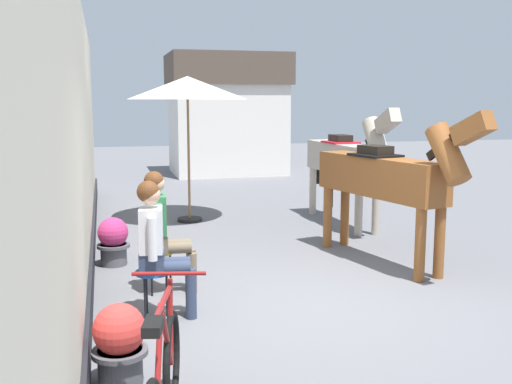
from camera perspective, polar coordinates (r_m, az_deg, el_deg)
name	(u,v)px	position (r m, az deg, el deg)	size (l,w,h in m)	color
ground_plane	(252,241)	(9.32, -0.38, -4.66)	(40.00, 40.00, 0.00)	slate
pub_facade_wall	(72,154)	(7.33, -17.13, 3.48)	(0.34, 14.00, 3.40)	beige
distant_cottage	(227,113)	(17.81, -2.79, 7.57)	(3.40, 2.60, 3.50)	silver
seated_visitor_near	(158,242)	(6.00, -9.34, -4.72)	(0.61, 0.49, 1.39)	#194C99
seated_visitor_far	(163,225)	(6.77, -8.91, -3.16)	(0.61, 0.49, 1.39)	gold
saddled_horse_near	(386,178)	(8.02, 12.30, 1.36)	(0.97, 2.95, 2.06)	brown
saddled_horse_far	(346,159)	(10.42, 8.57, 3.13)	(0.53, 3.00, 2.06)	#B2A899
flower_planter_near	(120,343)	(4.80, -12.91, -13.85)	(0.43, 0.43, 0.64)	#4C4C51
flower_planter_far	(113,240)	(8.11, -13.49, -4.51)	(0.43, 0.43, 0.64)	#4C4C51
cafe_parasol	(188,89)	(10.65, -6.56, 9.77)	(2.10, 2.10, 2.58)	black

